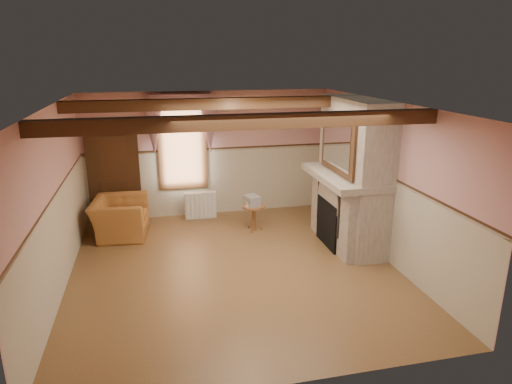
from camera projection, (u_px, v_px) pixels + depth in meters
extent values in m
cube|color=brown|center=(234.00, 268.00, 7.90)|extent=(5.50, 6.00, 0.01)
cube|color=silver|center=(232.00, 105.00, 7.09)|extent=(5.50, 6.00, 0.01)
cube|color=tan|center=(209.00, 154.00, 10.29)|extent=(5.50, 0.02, 2.80)
cube|color=tan|center=(284.00, 272.00, 4.69)|extent=(5.50, 0.02, 2.80)
cube|color=tan|center=(54.00, 203.00, 6.90)|extent=(0.02, 6.00, 2.80)
cube|color=tan|center=(385.00, 181.00, 8.08)|extent=(0.02, 6.00, 2.80)
cube|color=black|center=(331.00, 223.00, 8.76)|extent=(0.20, 0.95, 0.90)
imported|color=#9E662D|center=(120.00, 218.00, 9.23)|extent=(1.16, 1.29, 0.77)
cylinder|color=brown|center=(254.00, 218.00, 9.54)|extent=(0.59, 0.59, 0.55)
cube|color=#B7AD8C|center=(252.00, 200.00, 9.45)|extent=(0.34, 0.38, 0.20)
cube|color=silver|center=(201.00, 205.00, 10.27)|extent=(0.70, 0.19, 0.60)
imported|color=brown|center=(343.00, 170.00, 8.61)|extent=(0.34, 0.34, 0.08)
cube|color=black|center=(330.00, 159.00, 9.24)|extent=(0.14, 0.24, 0.20)
cylinder|color=gold|center=(332.00, 158.00, 9.12)|extent=(0.11, 0.11, 0.28)
cylinder|color=#B22115|center=(359.00, 177.00, 7.98)|extent=(0.06, 0.06, 0.16)
cylinder|color=gold|center=(352.00, 174.00, 8.26)|extent=(0.06, 0.06, 0.12)
cube|color=gray|center=(354.00, 174.00, 8.57)|extent=(0.85, 2.00, 2.80)
cube|color=gray|center=(345.00, 176.00, 8.55)|extent=(1.05, 2.05, 0.12)
cube|color=silver|center=(338.00, 145.00, 8.33)|extent=(0.06, 1.44, 1.04)
cube|color=black|center=(114.00, 175.00, 9.89)|extent=(1.10, 0.10, 2.10)
cube|color=white|center=(182.00, 144.00, 10.06)|extent=(1.06, 0.08, 2.02)
cube|color=gray|center=(181.00, 118.00, 9.81)|extent=(1.30, 0.14, 1.40)
cube|color=black|center=(248.00, 122.00, 6.00)|extent=(5.50, 0.18, 0.20)
cube|color=black|center=(220.00, 104.00, 8.24)|extent=(5.50, 0.18, 0.20)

